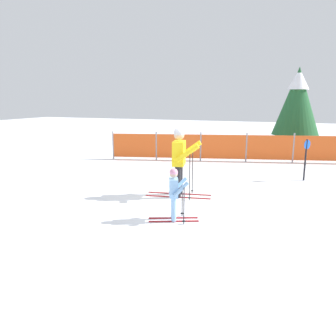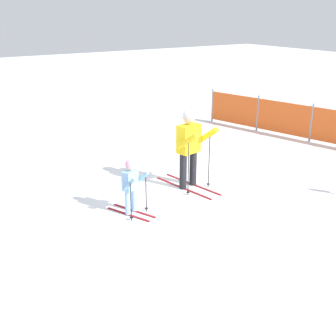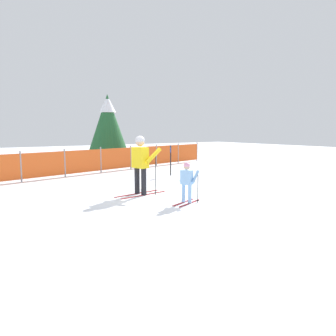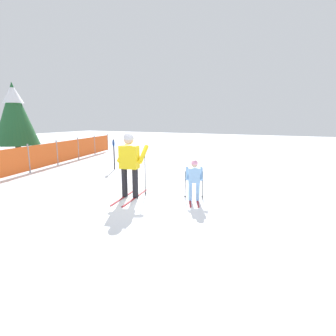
% 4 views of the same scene
% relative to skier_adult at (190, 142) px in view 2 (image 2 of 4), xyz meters
% --- Properties ---
extents(ground_plane, '(60.00, 60.00, 0.00)m').
position_rel_skier_adult_xyz_m(ground_plane, '(0.10, -0.28, -1.04)').
color(ground_plane, white).
extents(skier_adult, '(1.69, 0.82, 1.75)m').
position_rel_skier_adult_xyz_m(skier_adult, '(0.00, 0.00, 0.00)').
color(skier_adult, maroon).
rests_on(skier_adult, ground_plane).
extents(skier_child, '(1.03, 0.63, 1.08)m').
position_rel_skier_adult_xyz_m(skier_child, '(0.45, -1.67, -0.42)').
color(skier_child, maroon).
rests_on(skier_child, ground_plane).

